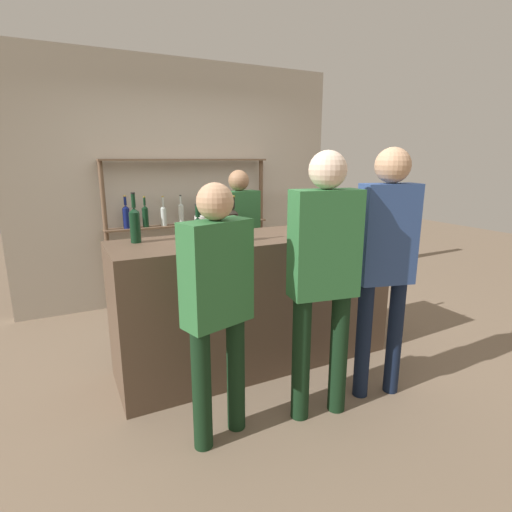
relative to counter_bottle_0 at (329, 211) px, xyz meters
name	(u,v)px	position (x,y,z in m)	size (l,w,h in m)	color
ground_plane	(256,360)	(-0.82, -0.16, -1.23)	(16.00, 16.00, 0.00)	#7A6651
bar_counter	(256,301)	(-0.82, -0.16, -0.68)	(2.27, 0.68, 1.09)	brown
back_wall	(184,184)	(-0.82, 1.78, 0.17)	(3.87, 0.12, 2.80)	#B2A899
back_shelf	(189,209)	(-0.82, 1.60, -0.11)	(1.95, 0.18, 1.69)	brown
counter_bottle_0	(329,211)	(0.00, 0.00, 0.00)	(0.08, 0.08, 0.35)	black
counter_bottle_1	(135,224)	(-1.73, 0.01, 0.01)	(0.08, 0.08, 0.37)	black
counter_bottle_2	(233,224)	(-1.08, -0.29, 0.00)	(0.08, 0.08, 0.34)	black
counter_bottle_3	(198,232)	(-1.38, -0.39, -0.01)	(0.08, 0.08, 0.31)	black
wine_glass	(368,217)	(0.14, -0.36, -0.01)	(0.07, 0.07, 0.17)	silver
ice_bucket	(313,217)	(-0.27, -0.14, -0.02)	(0.23, 0.23, 0.22)	#B2B2B7
cork_jar	(202,226)	(-1.21, 0.04, -0.05)	(0.12, 0.12, 0.16)	silver
server_behind_counter	(239,235)	(-0.57, 0.73, -0.29)	(0.44, 0.25, 1.59)	black
customer_center	(324,267)	(-0.77, -1.00, -0.19)	(0.45, 0.26, 1.75)	black
customer_right	(386,252)	(-0.25, -0.99, -0.15)	(0.42, 0.26, 1.77)	#121C33
customer_left	(217,296)	(-1.46, -0.93, -0.30)	(0.44, 0.29, 1.57)	black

